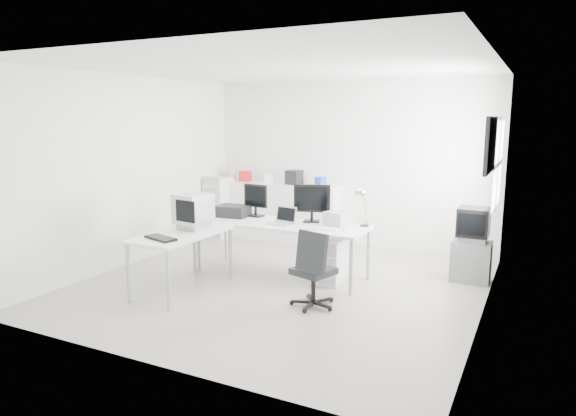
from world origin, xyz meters
The scene contains 30 objects.
floor centered at (0.00, 0.00, 0.00)m, with size 5.00×5.00×0.01m, color silver.
ceiling centered at (0.00, 0.00, 2.80)m, with size 5.00×5.00×0.01m, color white.
back_wall centered at (0.00, 2.50, 1.40)m, with size 5.00×0.02×2.80m, color white.
left_wall centered at (-2.50, 0.00, 1.40)m, with size 0.02×5.00×2.80m, color white.
right_wall centered at (2.50, 0.00, 1.40)m, with size 0.02×5.00×2.80m, color white.
window centered at (2.48, 1.20, 1.60)m, with size 0.02×1.20×1.10m, color white, non-canonical shape.
wall_picture centered at (2.47, 0.10, 1.90)m, with size 0.04×0.90×0.60m, color black, non-canonical shape.
main_desk centered at (-0.19, 0.37, 0.38)m, with size 2.40×0.80×0.75m, color white, non-canonical shape.
side_desk centered at (-1.04, -0.73, 0.38)m, with size 0.70×1.40×0.75m, color white, non-canonical shape.
drawer_pedestal centered at (0.51, 0.42, 0.30)m, with size 0.40×0.50×0.60m, color white.
inkjet_printer centered at (-1.04, 0.47, 0.83)m, with size 0.46×0.36×0.16m, color black.
lcd_monitor_small centered at (-0.74, 0.62, 1.00)m, with size 0.39×0.22×0.49m, color black, non-canonical shape.
lcd_monitor_large centered at (0.16, 0.62, 1.01)m, with size 0.51×0.20×0.53m, color black, non-canonical shape.
laptop centered at (-0.14, 0.27, 0.86)m, with size 0.32×0.33×0.21m, color #B7B7BA, non-canonical shape.
white_keyboard centered at (0.46, 0.22, 0.76)m, with size 0.42×0.13×0.02m, color white.
white_mouse centered at (0.76, 0.27, 0.78)m, with size 0.06×0.06×0.06m, color white.
laser_printer centered at (0.56, 0.59, 0.84)m, with size 0.31×0.27×0.18m, color #A6A6A6.
desk_lamp centered at (0.91, 0.67, 0.98)m, with size 0.16×0.16×0.47m, color silver, non-canonical shape.
crt_monitor centered at (-1.04, -0.48, 0.97)m, with size 0.38×0.38×0.44m, color #B7B7BA, non-canonical shape.
black_keyboard centered at (-1.04, -1.13, 0.76)m, with size 0.44×0.18×0.03m, color black.
office_chair centered at (0.69, -0.53, 0.47)m, with size 0.54×0.54×0.94m, color #232528, non-canonical shape.
tv_cabinet centered at (2.22, 1.29, 0.27)m, with size 0.50×0.41×0.55m, color slate.
crt_tv centered at (2.22, 1.29, 0.77)m, with size 0.50×0.48×0.45m, color black, non-canonical shape.
sideboard centered at (-1.10, 2.24, 0.51)m, with size 2.05×0.51×1.03m, color white.
clutter_box_a centered at (-1.90, 2.24, 1.12)m, with size 0.18×0.16×0.18m, color red.
clutter_box_b centered at (-1.40, 2.24, 1.10)m, with size 0.16×0.13×0.16m, color white.
clutter_box_c centered at (-0.90, 2.24, 1.15)m, with size 0.25×0.22×0.25m, color black.
clutter_box_d centered at (-0.40, 2.24, 1.10)m, with size 0.16×0.14×0.16m, color #184BAB.
clutter_bottle centered at (-2.20, 2.28, 1.14)m, with size 0.07×0.07×0.22m, color white.
filing_cabinet centered at (-2.28, 1.93, 0.55)m, with size 0.39×0.46×1.10m, color white.
Camera 1 is at (2.99, -5.79, 2.19)m, focal length 32.00 mm.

